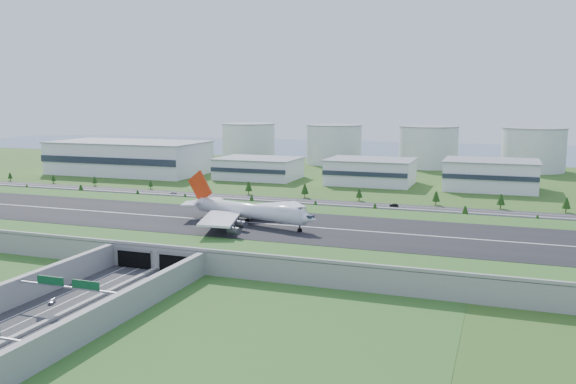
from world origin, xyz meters
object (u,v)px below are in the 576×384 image
(car_4, at_px, (44,189))
(car_2, at_px, (138,297))
(fuel_tank_a, at_px, (249,142))
(car_7, at_px, (173,193))
(car_5, at_px, (394,205))
(boeing_747, at_px, (249,211))
(car_0, at_px, (52,301))

(car_4, bearing_deg, car_2, -111.62)
(fuel_tank_a, height_order, car_2, fuel_tank_a)
(car_4, height_order, car_7, car_4)
(car_2, height_order, car_5, car_5)
(fuel_tank_a, bearing_deg, car_5, -49.38)
(fuel_tank_a, relative_size, boeing_747, 0.76)
(car_0, xyz_separation_m, car_4, (-159.79, 178.09, 0.10))
(car_5, bearing_deg, fuel_tank_a, -136.01)
(boeing_747, xyz_separation_m, car_7, (-97.12, 105.11, -13.12))
(fuel_tank_a, xyz_separation_m, car_7, (38.15, -207.62, -16.71))
(fuel_tank_a, height_order, car_4, fuel_tank_a)
(car_0, bearing_deg, car_5, 48.48)
(car_0, distance_m, car_4, 239.26)
(fuel_tank_a, distance_m, car_4, 228.92)
(fuel_tank_a, bearing_deg, car_2, -71.23)
(car_2, bearing_deg, car_7, -78.78)
(fuel_tank_a, xyz_separation_m, boeing_747, (135.27, -312.73, -3.59))
(car_2, bearing_deg, fuel_tank_a, -87.37)
(fuel_tank_a, bearing_deg, car_7, -79.59)
(car_2, xyz_separation_m, car_4, (-181.93, 167.06, -0.02))
(boeing_747, height_order, car_2, boeing_747)
(car_2, distance_m, car_4, 247.00)
(car_0, relative_size, car_7, 0.84)
(car_0, height_order, car_4, car_4)
(car_0, height_order, car_5, car_5)
(car_5, bearing_deg, car_4, -82.32)
(boeing_747, height_order, car_5, boeing_747)
(car_7, bearing_deg, car_0, 36.44)
(fuel_tank_a, xyz_separation_m, car_4, (-49.42, -222.91, -16.63))
(fuel_tank_a, bearing_deg, car_0, -74.61)
(car_7, bearing_deg, fuel_tank_a, -153.62)
(boeing_747, bearing_deg, car_5, 84.69)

